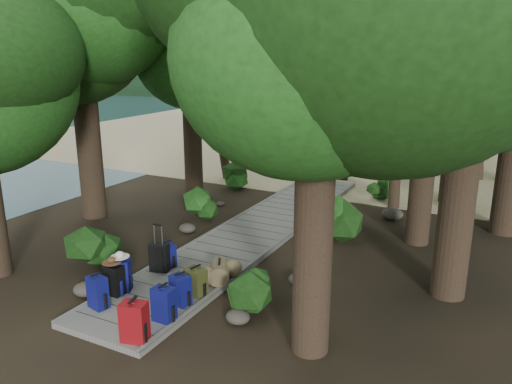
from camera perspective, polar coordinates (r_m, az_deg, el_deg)
The scene contains 48 objects.
ground at distance 12.82m, azimuth -2.10°, elevation -6.11°, with size 120.00×120.00×0.00m, color black.
sand_beach at distance 27.41m, azimuth 14.58°, elevation 5.21°, with size 40.00×22.00×0.02m, color tan.
water_bay at distance 52.02m, azimuth -19.87°, elevation 9.54°, with size 50.00×60.00×0.02m, color #25454C.
distant_hill at distance 74.37m, azimuth -11.08°, elevation 11.74°, with size 32.00×16.00×12.00m, color black.
boardwalk at distance 13.62m, azimuth -0.03°, elevation -4.49°, with size 2.00×12.00×0.12m, color slate.
backpack_left_a at distance 9.95m, azimuth -17.66°, elevation -10.69°, with size 0.37×0.26×0.69m, color navy, non-canonical shape.
backpack_left_b at distance 10.36m, azimuth -15.93°, elevation -9.44°, with size 0.37×0.26×0.68m, color black, non-canonical shape.
backpack_left_c at distance 10.48m, azimuth -15.23°, elevation -8.96°, with size 0.39×0.28×0.73m, color navy, non-canonical shape.
backpack_left_d at distance 11.39m, azimuth -10.20°, elevation -6.97°, with size 0.39×0.28×0.60m, color navy, non-canonical shape.
backpack_right_a at distance 8.73m, azimuth -13.76°, elevation -14.00°, with size 0.42×0.30×0.76m, color maroon, non-canonical shape.
backpack_right_b at distance 9.22m, azimuth -10.49°, elevation -12.31°, with size 0.39×0.27×0.70m, color navy, non-canonical shape.
backpack_right_c at distance 9.73m, azimuth -8.64°, elevation -10.84°, with size 0.37×0.27×0.64m, color navy, non-canonical shape.
backpack_right_d at distance 10.04m, azimuth -6.90°, elevation -10.00°, with size 0.40×0.29×0.61m, color #40431E, non-canonical shape.
duffel_right_khaki at distance 10.58m, azimuth -4.18°, elevation -9.09°, with size 0.42×0.64×0.42m, color brown, non-canonical shape.
suitcase_on_boardwalk at distance 11.18m, azimuth -10.98°, elevation -7.36°, with size 0.41×0.22×0.63m, color black, non-canonical shape.
lone_suitcase_on_sand at distance 19.46m, azimuth 9.83°, elevation 2.40°, with size 0.43×0.25×0.68m, color black, non-canonical shape.
hat_brown at distance 10.19m, azimuth -16.19°, elevation -7.45°, with size 0.38×0.38×0.11m, color #51351E, non-canonical shape.
hat_white at distance 10.28m, azimuth -15.32°, elevation -6.84°, with size 0.38×0.38×0.13m, color silver, non-canonical shape.
kayak at distance 23.44m, azimuth 4.43°, elevation 4.41°, with size 0.75×3.44×0.34m, color red.
sun_lounger at distance 21.57m, azimuth 18.43°, elevation 3.10°, with size 0.67×2.07×0.67m, color silver, non-canonical shape.
tree_right_a at distance 7.34m, azimuth 7.16°, elevation 12.94°, with size 5.31×5.31×8.84m, color black, non-canonical shape.
tree_right_b at distance 10.00m, azimuth 23.75°, elevation 14.94°, with size 5.43×5.43×9.70m, color black, non-canonical shape.
tree_right_c at distance 12.81m, azimuth 19.46°, elevation 12.60°, with size 4.92×4.92×8.52m, color black, non-canonical shape.
tree_right_e at distance 16.91m, azimuth 22.28°, elevation 11.97°, with size 4.44×4.44×7.99m, color black, non-canonical shape.
tree_left_b at distance 15.06m, azimuth -19.52°, elevation 15.77°, with size 5.56×5.56×10.01m, color black, non-canonical shape.
tree_left_c at distance 16.70m, azimuth -7.56°, elevation 14.35°, with size 5.07×5.07×8.81m, color black, non-canonical shape.
tree_back_a at distance 26.20m, azimuth 10.60°, elevation 16.08°, with size 5.84×5.84×10.10m, color black, non-canonical shape.
tree_back_b at distance 26.75m, azimuth 19.40°, elevation 15.62°, with size 5.74×5.74×10.24m, color black, non-canonical shape.
tree_back_c at distance 25.47m, azimuth 25.43°, elevation 12.63°, with size 4.50×4.50×8.10m, color black, non-canonical shape.
tree_back_d at distance 27.04m, azimuth 2.06°, elevation 13.48°, with size 4.47×4.47×7.44m, color black, non-canonical shape.
palm_right_a at distance 15.93m, azimuth 17.29°, elevation 12.76°, with size 4.85×4.85×8.27m, color #154312, non-canonical shape.
palm_right_b at distance 20.92m, azimuth 25.46°, elevation 13.09°, with size 4.50×4.50×8.69m, color #154312, non-canonical shape.
palm_right_c at distance 22.75m, azimuth 18.85°, elevation 11.38°, with size 4.24×4.24×6.74m, color #154312, non-canonical shape.
palm_left_a at distance 19.05m, azimuth -4.31°, elevation 12.91°, with size 4.84×4.84×7.70m, color #154312, non-canonical shape.
rock_left_a at distance 10.83m, azimuth -18.91°, elevation -10.48°, with size 0.50×0.45×0.28m, color #4C473F, non-canonical shape.
rock_left_b at distance 12.91m, azimuth -16.02°, elevation -6.07°, with size 0.39×0.36×0.22m, color #4C473F, non-canonical shape.
rock_left_c at distance 13.77m, azimuth -7.86°, elevation -4.11°, with size 0.47×0.42×0.26m, color #4C473F, non-canonical shape.
rock_left_d at distance 16.04m, azimuth -4.10°, elevation -1.32°, with size 0.27×0.24×0.15m, color #4C473F, non-canonical shape.
rock_right_a at distance 9.34m, azimuth -2.10°, elevation -14.06°, with size 0.46×0.41×0.25m, color #4C473F, non-canonical shape.
rock_right_b at distance 10.75m, azimuth 4.86°, elevation -9.92°, with size 0.43×0.39×0.24m, color #4C473F, non-canonical shape.
rock_right_c at distance 13.62m, azimuth 7.68°, elevation -4.57°, with size 0.27×0.25×0.15m, color #4C473F, non-canonical shape.
rock_right_d at distance 15.22m, azimuth 15.32°, elevation -2.42°, with size 0.63×0.57×0.35m, color #4C473F, non-canonical shape.
shrub_left_a at distance 11.98m, azimuth -18.20°, elevation -6.00°, with size 1.09×1.09×0.98m, color #1B4514, non-canonical shape.
shrub_left_b at distance 14.64m, azimuth -6.20°, elevation -1.53°, with size 0.99×0.99×0.89m, color #1B4514, non-canonical shape.
shrub_left_c at distance 18.00m, azimuth -1.76°, elevation 1.89°, with size 1.03×1.03×0.93m, color #1B4514, non-canonical shape.
shrub_right_a at distance 9.56m, azimuth -0.11°, elevation -11.33°, with size 0.93×0.93×0.83m, color #1B4514, non-canonical shape.
shrub_right_b at distance 13.26m, azimuth 10.23°, elevation -3.19°, with size 1.17×1.17×1.05m, color #1B4514, non-canonical shape.
shrub_right_c at distance 17.17m, azimuth 13.81°, elevation 0.30°, with size 0.75×0.75×0.67m, color #1B4514, non-canonical shape.
Camera 1 is at (5.87, -10.35, 4.76)m, focal length 35.00 mm.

